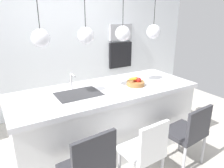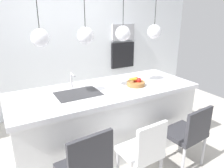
{
  "view_description": "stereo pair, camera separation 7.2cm",
  "coord_description": "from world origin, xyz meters",
  "views": [
    {
      "loc": [
        -1.32,
        -2.39,
        1.92
      ],
      "look_at": [
        0.1,
        0.0,
        0.98
      ],
      "focal_mm": 34.09,
      "sensor_mm": 36.0,
      "label": 1
    },
    {
      "loc": [
        -1.25,
        -2.42,
        1.92
      ],
      "look_at": [
        0.1,
        0.0,
        0.98
      ],
      "focal_mm": 34.09,
      "sensor_mm": 36.0,
      "label": 2
    }
  ],
  "objects": [
    {
      "name": "pendant_light_center_right",
      "position": [
        0.26,
        0.0,
        1.66
      ],
      "size": [
        0.2,
        0.2,
        0.8
      ],
      "color": "silver"
    },
    {
      "name": "pendant_light_left",
      "position": [
        -0.79,
        0.0,
        1.66
      ],
      "size": [
        0.2,
        0.2,
        0.8
      ],
      "color": "silver"
    },
    {
      "name": "pendant_light_center_left",
      "position": [
        -0.26,
        0.0,
        1.66
      ],
      "size": [
        0.2,
        0.2,
        0.8
      ],
      "color": "silver"
    },
    {
      "name": "kitchen_island",
      "position": [
        0.0,
        0.0,
        0.47
      ],
      "size": [
        2.55,
        0.98,
        0.93
      ],
      "color": "white",
      "rests_on": "ground"
    },
    {
      "name": "floor",
      "position": [
        0.0,
        0.0,
        0.0
      ],
      "size": [
        6.6,
        6.6,
        0.0
      ],
      "primitive_type": "plane",
      "color": "#BCB7AD",
      "rests_on": "ground"
    },
    {
      "name": "chair_far",
      "position": [
        0.71,
        -0.86,
        0.5
      ],
      "size": [
        0.51,
        0.46,
        0.85
      ],
      "color": "#333338",
      "rests_on": "ground"
    },
    {
      "name": "back_wall",
      "position": [
        0.0,
        1.65,
        1.3
      ],
      "size": [
        6.0,
        0.1,
        2.6
      ],
      "primitive_type": "cube",
      "color": "white",
      "rests_on": "ground"
    },
    {
      "name": "microwave",
      "position": [
        1.25,
        1.58,
        1.51
      ],
      "size": [
        0.54,
        0.08,
        0.34
      ],
      "primitive_type": "cube",
      "color": "#9E9EA3",
      "rests_on": "back_wall"
    },
    {
      "name": "fruit_bowl",
      "position": [
        0.43,
        -0.1,
        0.98
      ],
      "size": [
        0.26,
        0.25,
        0.14
      ],
      "color": "#9E6B38",
      "rests_on": "kitchen_island"
    },
    {
      "name": "sink_basin",
      "position": [
        -0.4,
        0.0,
        0.93
      ],
      "size": [
        0.56,
        0.4,
        0.02
      ],
      "primitive_type": "cube",
      "color": "#2D2D30",
      "rests_on": "kitchen_island"
    },
    {
      "name": "faucet",
      "position": [
        -0.4,
        0.21,
        1.08
      ],
      "size": [
        0.02,
        0.17,
        0.22
      ],
      "color": "silver",
      "rests_on": "kitchen_island"
    },
    {
      "name": "pendant_light_right",
      "position": [
        0.79,
        0.0,
        1.66
      ],
      "size": [
        0.2,
        0.2,
        0.8
      ],
      "color": "silver"
    },
    {
      "name": "chair_near",
      "position": [
        -0.67,
        -0.86,
        0.53
      ],
      "size": [
        0.49,
        0.45,
        0.94
      ],
      "color": "#333338",
      "rests_on": "ground"
    },
    {
      "name": "chair_middle",
      "position": [
        0.01,
        -0.86,
        0.48
      ],
      "size": [
        0.43,
        0.43,
        0.85
      ],
      "color": "white",
      "rests_on": "ground"
    },
    {
      "name": "oven",
      "position": [
        1.25,
        1.58,
        1.01
      ],
      "size": [
        0.56,
        0.08,
        0.56
      ],
      "primitive_type": "cube",
      "color": "black",
      "rests_on": "back_wall"
    }
  ]
}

